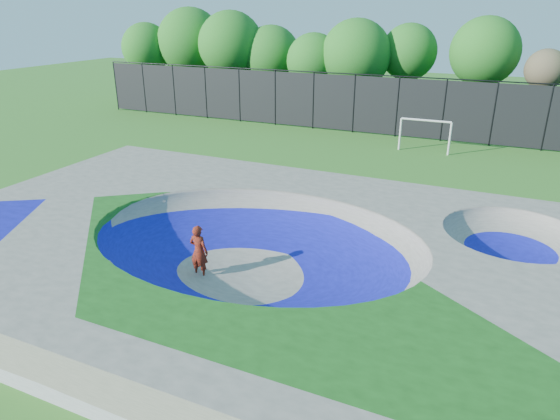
{
  "coord_description": "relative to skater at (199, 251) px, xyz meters",
  "views": [
    {
      "loc": [
        6.65,
        -12.75,
        8.07
      ],
      "look_at": [
        -0.47,
        3.0,
        1.1
      ],
      "focal_mm": 32.0,
      "sensor_mm": 36.0,
      "label": 1
    }
  ],
  "objects": [
    {
      "name": "fence",
      "position": [
        1.58,
        21.83,
        1.2
      ],
      "size": [
        48.09,
        0.09,
        4.04
      ],
      "color": "black",
      "rests_on": "ground"
    },
    {
      "name": "soccer_goal",
      "position": [
        4.02,
        18.48,
        0.49
      ],
      "size": [
        3.04,
        0.12,
        2.01
      ],
      "color": "silver",
      "rests_on": "ground"
    },
    {
      "name": "treeline",
      "position": [
        0.56,
        27.1,
        4.17
      ],
      "size": [
        53.15,
        7.45,
        8.33
      ],
      "color": "#483424",
      "rests_on": "ground"
    },
    {
      "name": "skate_deck",
      "position": [
        1.58,
        0.83,
        -0.15
      ],
      "size": [
        22.0,
        14.0,
        1.5
      ],
      "primitive_type": "cube",
      "color": "gray",
      "rests_on": "ground"
    },
    {
      "name": "skater",
      "position": [
        0.0,
        0.0,
        0.0
      ],
      "size": [
        0.67,
        0.45,
        1.8
      ],
      "primitive_type": "imported",
      "rotation": [
        0.0,
        0.0,
        3.11
      ],
      "color": "red",
      "rests_on": "ground"
    },
    {
      "name": "skateboard",
      "position": [
        0.0,
        0.0,
        -0.87
      ],
      "size": [
        0.79,
        0.25,
        0.05
      ],
      "primitive_type": "cube",
      "rotation": [
        0.0,
        0.0,
        0.03
      ],
      "color": "black",
      "rests_on": "ground"
    },
    {
      "name": "ground",
      "position": [
        1.58,
        0.83,
        -0.9
      ],
      "size": [
        120.0,
        120.0,
        0.0
      ],
      "primitive_type": "plane",
      "color": "#29651C",
      "rests_on": "ground"
    }
  ]
}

